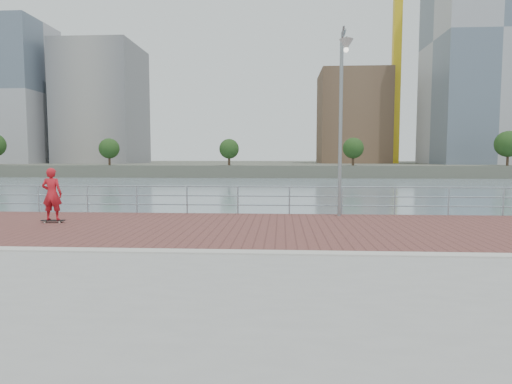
{
  "coord_description": "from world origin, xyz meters",
  "views": [
    {
      "loc": [
        0.71,
        -9.89,
        2.29
      ],
      "look_at": [
        0.0,
        2.0,
        1.3
      ],
      "focal_mm": 30.0,
      "sensor_mm": 36.0,
      "label": 1
    }
  ],
  "objects": [
    {
      "name": "water",
      "position": [
        0.0,
        0.0,
        -2.0
      ],
      "size": [
        400.0,
        400.0,
        0.0
      ],
      "primitive_type": "plane",
      "color": "slate",
      "rests_on": "ground"
    },
    {
      "name": "brick_lane",
      "position": [
        0.0,
        3.6,
        0.01
      ],
      "size": [
        40.0,
        6.8,
        0.02
      ],
      "primitive_type": "cube",
      "color": "brown",
      "rests_on": "seawall"
    },
    {
      "name": "curb",
      "position": [
        0.0,
        0.0,
        0.03
      ],
      "size": [
        40.0,
        0.4,
        0.06
      ],
      "primitive_type": "cube",
      "color": "#B7B5AD",
      "rests_on": "seawall"
    },
    {
      "name": "far_shore",
      "position": [
        0.0,
        122.5,
        -0.75
      ],
      "size": [
        320.0,
        95.0,
        2.5
      ],
      "primitive_type": "cube",
      "color": "#4C5142",
      "rests_on": "ground"
    },
    {
      "name": "guardrail",
      "position": [
        0.0,
        7.0,
        0.69
      ],
      "size": [
        39.06,
        0.06,
        1.13
      ],
      "color": "#8C9EA8",
      "rests_on": "brick_lane"
    },
    {
      "name": "street_lamp",
      "position": [
        2.92,
        6.01,
        4.74
      ],
      "size": [
        0.49,
        1.41,
        6.67
      ],
      "color": "gray",
      "rests_on": "brick_lane"
    },
    {
      "name": "skateboard",
      "position": [
        -7.15,
        4.25,
        0.09
      ],
      "size": [
        0.8,
        0.29,
        0.09
      ],
      "rotation": [
        0.0,
        0.0,
        0.11
      ],
      "color": "black",
      "rests_on": "brick_lane"
    },
    {
      "name": "skateboarder",
      "position": [
        -7.15,
        4.25,
        1.01
      ],
      "size": [
        0.7,
        0.5,
        1.8
      ],
      "primitive_type": "imported",
      "rotation": [
        0.0,
        0.0,
        3.26
      ],
      "color": "red",
      "rests_on": "skateboard"
    },
    {
      "name": "tower_crane",
      "position": [
        27.36,
        104.0,
        33.5
      ],
      "size": [
        47.0,
        2.0,
        50.7
      ],
      "color": "gold",
      "rests_on": "far_shore"
    },
    {
      "name": "skyline",
      "position": [
        35.07,
        104.59,
        25.24
      ],
      "size": [
        233.0,
        41.0,
        72.9
      ],
      "color": "#ADA38E",
      "rests_on": "far_shore"
    },
    {
      "name": "shoreline_trees",
      "position": [
        24.64,
        77.0,
        4.41
      ],
      "size": [
        170.01,
        5.11,
        6.82
      ],
      "color": "#473323",
      "rests_on": "far_shore"
    }
  ]
}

